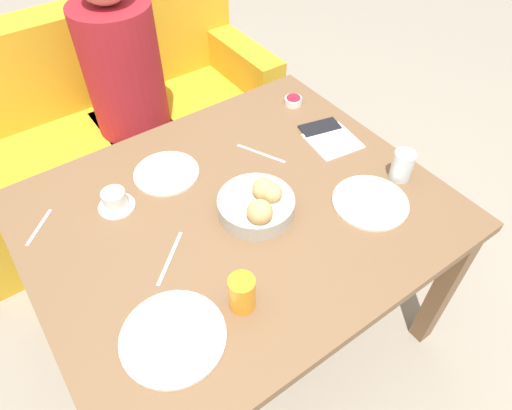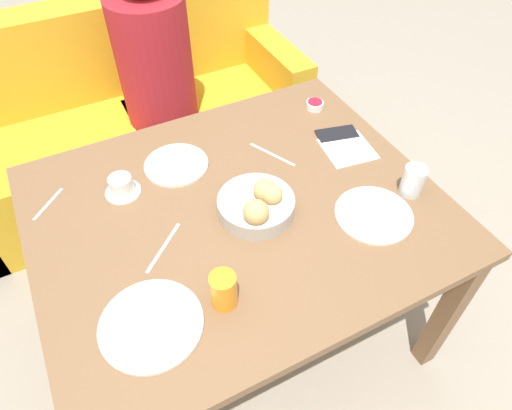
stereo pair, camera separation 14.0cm
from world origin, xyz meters
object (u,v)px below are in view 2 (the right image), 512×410
Objects in this scene: juice_glass at (223,290)px; coffee_cup at (122,186)px; plate_near_left at (151,324)px; seated_person at (162,101)px; napkin at (348,149)px; fork_silver at (164,247)px; knife_silver at (272,155)px; water_tumbler at (413,181)px; bread_basket at (258,204)px; plate_far_center at (176,165)px; cell_phone at (337,134)px; spoon_coffee at (48,204)px; jam_bowl_berry at (315,105)px; plate_near_right at (374,215)px; couch at (128,128)px.

coffee_cup is (-0.13, 0.52, -0.03)m from juice_glass.
coffee_cup is at bearing 82.13° from plate_near_left.
seated_person is at bearing 79.74° from juice_glass.
napkin is at bearing 22.34° from plate_near_left.
knife_silver is at bearing 24.59° from fork_silver.
seated_person reaches higher than water_tumbler.
fork_silver is 0.53m from knife_silver.
bread_basket is at bearing -38.80° from coffee_cup.
bread_basket is 0.29m from knife_silver.
cell_phone is at bearing -10.38° from plate_far_center.
spoon_coffee is (-0.58, 0.34, -0.04)m from bread_basket.
seated_person reaches higher than knife_silver.
water_tumbler is at bearing -10.56° from fork_silver.
plate_far_center is 0.21m from coffee_cup.
fork_silver is at bearing -107.17° from seated_person.
jam_bowl_berry is (0.68, 0.64, -0.04)m from juice_glass.
plate_near_right is at bearing -28.93° from bread_basket.
napkin is at bearing 69.34° from plate_near_right.
jam_bowl_berry reaches higher than spoon_coffee.
couch is 17.14× the size of water_tumbler.
plate_far_center is 2.02× the size of juice_glass.
bread_basket is at bearing -65.26° from plate_far_center.
jam_bowl_berry is at bearing 8.26° from coffee_cup.
fork_silver is (0.04, -0.28, -0.03)m from coffee_cup.
water_tumbler reaches higher than spoon_coffee.
juice_glass is (0.19, -0.02, 0.05)m from plate_near_left.
plate_near_left is 1.10× the size of plate_near_right.
fork_silver is at bearing 63.75° from plate_near_left.
coffee_cup is at bearing 153.01° from water_tumbler.
coffee_cup is (-0.20, -0.04, 0.02)m from plate_far_center.
couch is at bearing 87.51° from juice_glass.
fork_silver is at bearing -170.44° from napkin.
fork_silver and knife_silver have the same top height.
plate_near_left is (-0.26, -1.38, 0.40)m from couch.
seated_person is at bearing 126.87° from jam_bowl_berry.
water_tumbler is at bearing -63.65° from couch.
seated_person reaches higher than plate_near_left.
couch is 15.72× the size of spoon_coffee.
fork_silver is (-0.76, -0.39, -0.01)m from jam_bowl_berry.
napkin is (0.43, -0.88, 0.19)m from seated_person.
plate_near_left is at bearing -144.84° from jam_bowl_berry.
plate_near_right is at bearing -104.10° from jam_bowl_berry.
juice_glass is (-0.54, -0.07, 0.05)m from plate_near_right.
bread_basket is 0.33m from juice_glass.
spoon_coffee is (-0.27, 0.33, -0.00)m from fork_silver.
spoon_coffee is (-0.75, 0.11, -0.00)m from knife_silver.
plate_near_left is 1.64× the size of cell_phone.
water_tumbler is 0.93m from coffee_cup.
plate_near_right is 0.41m from cell_phone.
knife_silver is at bearing -148.71° from jam_bowl_berry.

